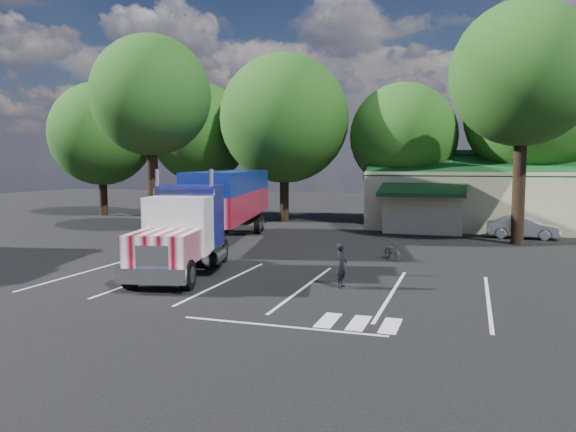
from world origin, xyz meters
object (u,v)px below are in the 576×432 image
(semi_truck, at_px, (221,203))
(bicycle, at_px, (393,251))
(woman, at_px, (341,265))
(silver_sedan, at_px, (523,227))

(semi_truck, height_order, bicycle, semi_truck)
(semi_truck, xyz_separation_m, woman, (8.42, -7.74, -1.62))
(bicycle, bearing_deg, woman, -132.42)
(semi_truck, xyz_separation_m, bicycle, (9.42, -1.13, -2.03))
(semi_truck, relative_size, silver_sedan, 5.01)
(semi_truck, bearing_deg, woman, -54.94)
(semi_truck, distance_m, woman, 11.55)
(woman, bearing_deg, silver_sedan, -20.89)
(bicycle, bearing_deg, semi_truck, 139.34)
(woman, distance_m, silver_sedan, 18.39)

